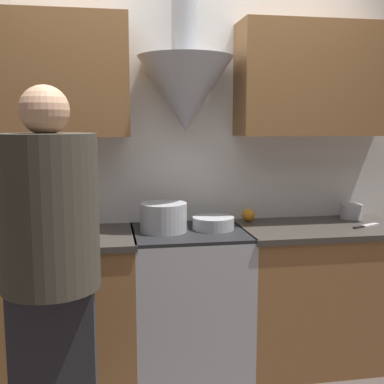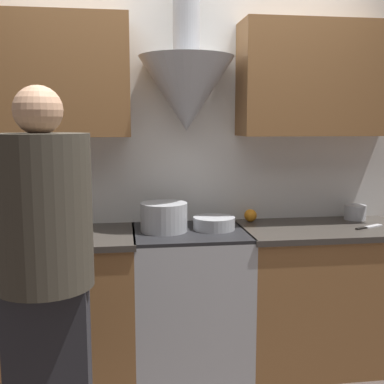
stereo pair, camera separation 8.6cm
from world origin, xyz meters
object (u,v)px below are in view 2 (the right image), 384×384
(stove_range, at_px, (190,300))
(mixing_bowl, at_px, (214,223))
(stock_pot, at_px, (164,217))
(saucepan, at_px, (355,212))
(person_foreground_left, at_px, (46,280))
(orange_fruit, at_px, (250,215))

(stove_range, relative_size, mixing_bowl, 3.49)
(stock_pot, height_order, saucepan, stock_pot)
(stock_pot, height_order, person_foreground_left, person_foreground_left)
(saucepan, bearing_deg, stock_pot, -172.44)
(mixing_bowl, xyz_separation_m, person_foreground_left, (-0.85, -0.94, -0.01))
(mixing_bowl, height_order, saucepan, saucepan)
(mixing_bowl, relative_size, orange_fruit, 3.08)
(mixing_bowl, bearing_deg, orange_fruit, 34.45)
(stove_range, distance_m, mixing_bowl, 0.50)
(saucepan, relative_size, person_foreground_left, 0.09)
(saucepan, bearing_deg, mixing_bowl, -170.59)
(stove_range, xyz_separation_m, saucepan, (1.15, 0.18, 0.49))
(person_foreground_left, bearing_deg, stove_range, 52.71)
(stove_range, xyz_separation_m, orange_fruit, (0.43, 0.21, 0.48))
(mixing_bowl, relative_size, person_foreground_left, 0.15)
(stove_range, height_order, mixing_bowl, mixing_bowl)
(stock_pot, xyz_separation_m, person_foreground_left, (-0.55, -0.93, -0.06))
(orange_fruit, xyz_separation_m, person_foreground_left, (-1.13, -1.13, -0.01))
(stove_range, height_order, saucepan, saucepan)
(orange_fruit, bearing_deg, stock_pot, -161.19)
(mixing_bowl, xyz_separation_m, saucepan, (0.99, 0.16, 0.01))
(orange_fruit, height_order, saucepan, saucepan)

